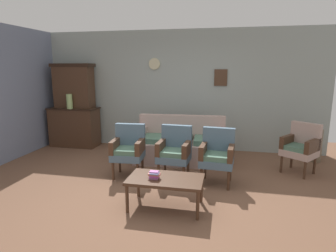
# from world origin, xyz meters

# --- Properties ---
(ground_plane) EXTENTS (7.68, 7.68, 0.00)m
(ground_plane) POSITION_xyz_m (0.00, 0.00, 0.00)
(ground_plane) COLOR brown
(wall_back_with_decor) EXTENTS (6.40, 0.09, 2.70)m
(wall_back_with_decor) POSITION_xyz_m (0.00, 2.63, 1.35)
(wall_back_with_decor) COLOR #939E99
(wall_back_with_decor) RESTS_ON ground
(side_cabinet) EXTENTS (1.16, 0.55, 0.93)m
(side_cabinet) POSITION_xyz_m (-2.52, 2.25, 0.47)
(side_cabinet) COLOR #472D1E
(side_cabinet) RESTS_ON ground
(cabinet_upper_hutch) EXTENTS (0.99, 0.38, 1.03)m
(cabinet_upper_hutch) POSITION_xyz_m (-2.52, 2.33, 1.45)
(cabinet_upper_hutch) COLOR #472D1E
(cabinet_upper_hutch) RESTS_ON side_cabinet
(vase_on_cabinet) EXTENTS (0.14, 0.14, 0.34)m
(vase_on_cabinet) POSITION_xyz_m (-2.51, 2.08, 1.10)
(vase_on_cabinet) COLOR #9EBB72
(vase_on_cabinet) RESTS_ON side_cabinet
(floral_couch) EXTENTS (1.82, 0.90, 0.90)m
(floral_couch) POSITION_xyz_m (0.17, 1.64, 0.33)
(floral_couch) COLOR tan
(floral_couch) RESTS_ON ground
(armchair_by_doorway) EXTENTS (0.56, 0.53, 0.90)m
(armchair_by_doorway) POSITION_xyz_m (-0.58, 0.66, 0.50)
(armchair_by_doorway) COLOR slate
(armchair_by_doorway) RESTS_ON ground
(armchair_near_cabinet) EXTENTS (0.55, 0.52, 0.90)m
(armchair_near_cabinet) POSITION_xyz_m (0.23, 0.71, 0.50)
(armchair_near_cabinet) COLOR slate
(armchair_near_cabinet) RESTS_ON ground
(armchair_near_couch_end) EXTENTS (0.56, 0.53, 0.90)m
(armchair_near_couch_end) POSITION_xyz_m (0.94, 0.65, 0.50)
(armchair_near_couch_end) COLOR slate
(armchair_near_couch_end) RESTS_ON ground
(wingback_chair_by_fireplace) EXTENTS (0.71, 0.71, 0.90)m
(wingback_chair_by_fireplace) POSITION_xyz_m (2.38, 1.43, 0.50)
(wingback_chair_by_fireplace) COLOR tan
(wingback_chair_by_fireplace) RESTS_ON ground
(coffee_table) EXTENTS (1.00, 0.56, 0.42)m
(coffee_table) POSITION_xyz_m (0.30, -0.33, 0.38)
(coffee_table) COLOR #472D1E
(coffee_table) RESTS_ON ground
(book_stack_on_table) EXTENTS (0.16, 0.13, 0.10)m
(book_stack_on_table) POSITION_xyz_m (0.16, -0.38, 0.47)
(book_stack_on_table) COLOR #9C5588
(book_stack_on_table) RESTS_ON coffee_table
(floor_vase_by_wall) EXTENTS (0.21, 0.21, 0.67)m
(floor_vase_by_wall) POSITION_xyz_m (2.85, 2.15, 0.33)
(floor_vase_by_wall) COLOR brown
(floor_vase_by_wall) RESTS_ON ground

